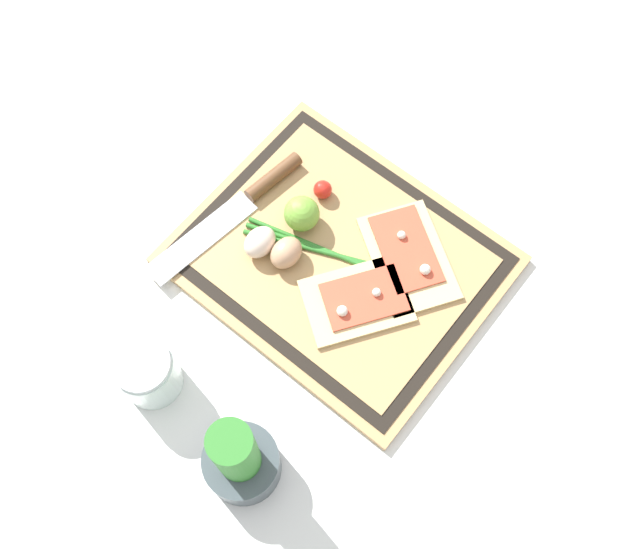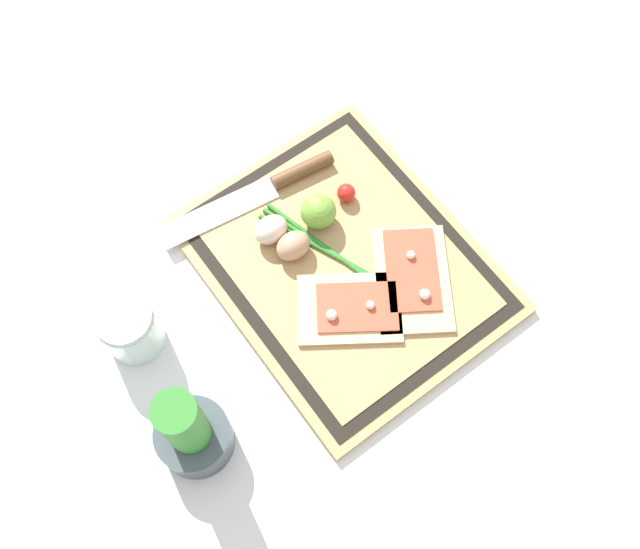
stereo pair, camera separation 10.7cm
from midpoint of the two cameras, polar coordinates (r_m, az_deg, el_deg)
ground_plane at (r=1.11m, az=-1.27°, el=0.66°), size 6.00×6.00×0.00m
cutting_board at (r=1.10m, az=-1.27°, el=0.83°), size 0.44×0.36×0.02m
pizza_slice_near at (r=1.09m, az=4.00°, el=1.10°), size 0.20×0.18×0.02m
pizza_slice_far at (r=1.06m, az=0.07°, el=-2.31°), size 0.17×0.18×0.02m
knife at (r=1.14m, az=-7.93°, el=5.66°), size 0.07×0.29×0.02m
egg_brown at (r=1.08m, az=-5.40°, el=1.34°), size 0.04×0.05×0.04m
egg_pink at (r=1.09m, az=-7.39°, el=2.14°), size 0.04×0.05×0.04m
lime at (r=1.10m, az=-4.17°, el=4.34°), size 0.05×0.05×0.05m
cherry_tomato_red at (r=1.13m, az=-2.49°, el=6.18°), size 0.03×0.03×0.03m
scallion_bunch at (r=1.09m, az=-1.47°, el=1.16°), size 0.29×0.12×0.01m
herb_pot at (r=0.97m, az=-9.34°, el=-14.15°), size 0.10×0.10×0.19m
sauce_jar at (r=1.05m, az=-15.81°, el=-7.64°), size 0.08×0.08×0.09m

